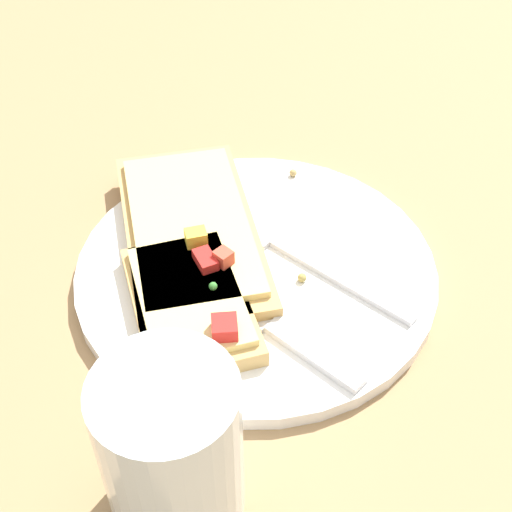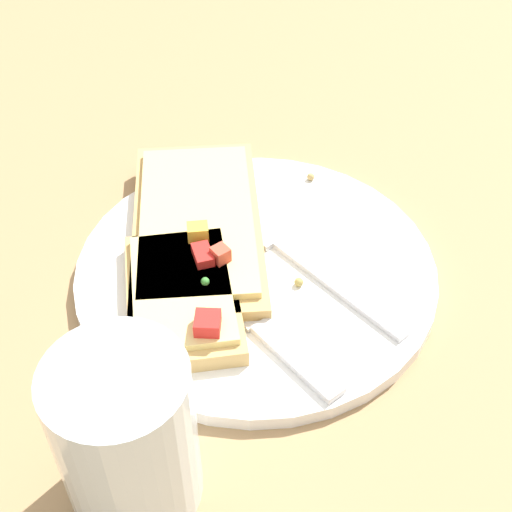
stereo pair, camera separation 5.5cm
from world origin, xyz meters
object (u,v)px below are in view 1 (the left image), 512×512
(knife, at_px, (262,317))
(drinking_glass, at_px, (172,450))
(plate, at_px, (256,271))
(fork, at_px, (288,248))
(pizza_slice_corner, at_px, (191,302))
(pizza_slice_main, at_px, (191,230))

(knife, relative_size, drinking_glass, 1.58)
(plate, bearing_deg, fork, -50.78)
(plate, height_order, pizza_slice_corner, pizza_slice_corner)
(plate, height_order, drinking_glass, drinking_glass)
(pizza_slice_main, bearing_deg, drinking_glass, -10.91)
(fork, xyz_separation_m, knife, (-0.07, 0.01, 0.00))
(knife, relative_size, pizza_slice_main, 0.80)
(fork, xyz_separation_m, pizza_slice_corner, (-0.07, 0.07, 0.01))
(fork, relative_size, drinking_glass, 1.60)
(plate, bearing_deg, knife, -170.62)
(plate, bearing_deg, pizza_slice_corner, 140.07)
(fork, distance_m, pizza_slice_corner, 0.10)
(plate, xyz_separation_m, drinking_glass, (-0.19, 0.03, 0.05))
(pizza_slice_main, relative_size, drinking_glass, 1.98)
(pizza_slice_main, bearing_deg, fork, 67.90)
(plate, height_order, knife, knife)
(plate, relative_size, pizza_slice_corner, 1.89)
(fork, bearing_deg, pizza_slice_main, 30.87)
(knife, xyz_separation_m, pizza_slice_main, (0.08, 0.06, 0.01))
(plate, relative_size, fork, 1.55)
(knife, height_order, pizza_slice_main, pizza_slice_main)
(pizza_slice_main, distance_m, pizza_slice_corner, 0.08)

